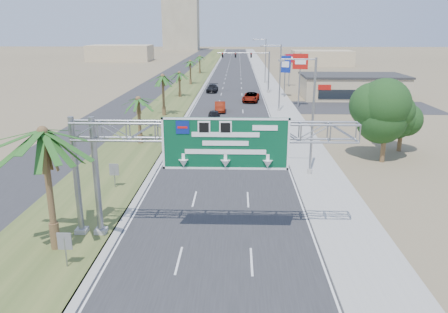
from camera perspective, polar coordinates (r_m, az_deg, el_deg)
road at (r=124.89m, az=1.26°, el=10.76°), size 12.00×300.00×0.02m
sidewalk_right at (r=125.10m, az=5.23°, el=10.72°), size 4.00×300.00×0.10m
median_grass at (r=125.38m, az=-3.40°, el=10.78°), size 7.00×300.00×0.12m
opposing_road at (r=126.20m, az=-6.62°, el=10.71°), size 8.00×300.00×0.02m
sign_gantry at (r=25.09m, az=-3.35°, el=2.07°), size 16.75×1.24×7.50m
palm_near at (r=25.14m, az=-22.62°, el=2.90°), size 5.70×5.70×8.35m
palm_row_b at (r=48.06m, az=-11.14°, el=7.28°), size 3.99×3.99×5.95m
palm_row_c at (r=63.53m, az=-8.02°, el=10.28°), size 3.99×3.99×6.75m
palm_row_d at (r=81.37m, az=-5.86°, el=10.78°), size 3.99×3.99×5.45m
palm_row_e at (r=100.11m, az=-4.44°, el=12.24°), size 3.99×3.99×6.15m
palm_row_f at (r=124.97m, az=-3.20°, el=12.90°), size 3.99×3.99×5.75m
streetlight_near at (r=37.57m, az=11.19°, el=4.47°), size 3.27×0.44×10.00m
streetlight_mid at (r=67.00m, az=7.13°, el=9.79°), size 3.27×0.44×10.00m
streetlight_far at (r=102.75m, az=5.32°, el=12.10°), size 3.27×0.44×10.00m
signal_mast at (r=86.67m, az=4.52°, el=11.44°), size 10.28×0.71×8.00m
store_building at (r=83.58m, az=16.40°, el=8.69°), size 18.00×10.00×4.00m
oak_near at (r=43.29m, az=20.48°, el=5.08°), size 4.50×4.50×6.80m
oak_far at (r=48.12m, az=22.33°, el=5.07°), size 3.50×3.50×5.60m
median_signback_a at (r=24.66m, az=-20.08°, el=-10.66°), size 0.75×0.08×2.08m
median_signback_b at (r=35.38m, az=-14.15°, el=-1.90°), size 0.75×0.08×2.08m
tower_distant at (r=266.41m, az=-5.63°, el=17.44°), size 20.00×16.00×35.00m
building_distant_left at (r=180.53m, az=-13.39°, el=13.02°), size 24.00×14.00×6.00m
building_distant_right at (r=157.26m, az=12.65°, el=12.45°), size 20.00×12.00×5.00m
car_left_lane at (r=60.39m, az=-1.25°, el=5.34°), size 2.06×4.16×1.36m
car_mid_lane at (r=66.95m, az=-0.52°, el=6.50°), size 1.81×4.66×1.51m
car_right_lane at (r=76.44m, az=3.53°, el=7.74°), size 3.31×5.98×1.59m
car_far at (r=88.17m, az=-1.53°, el=8.89°), size 2.30×5.25×1.50m
pole_sign_red_near at (r=71.26m, az=9.93°, el=11.75°), size 2.41×0.79×8.66m
pole_sign_blue at (r=81.69m, az=8.00°, el=11.63°), size 1.94×1.11×7.71m
pole_sign_red_far at (r=97.29m, az=8.57°, el=12.29°), size 2.19×0.96×7.18m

